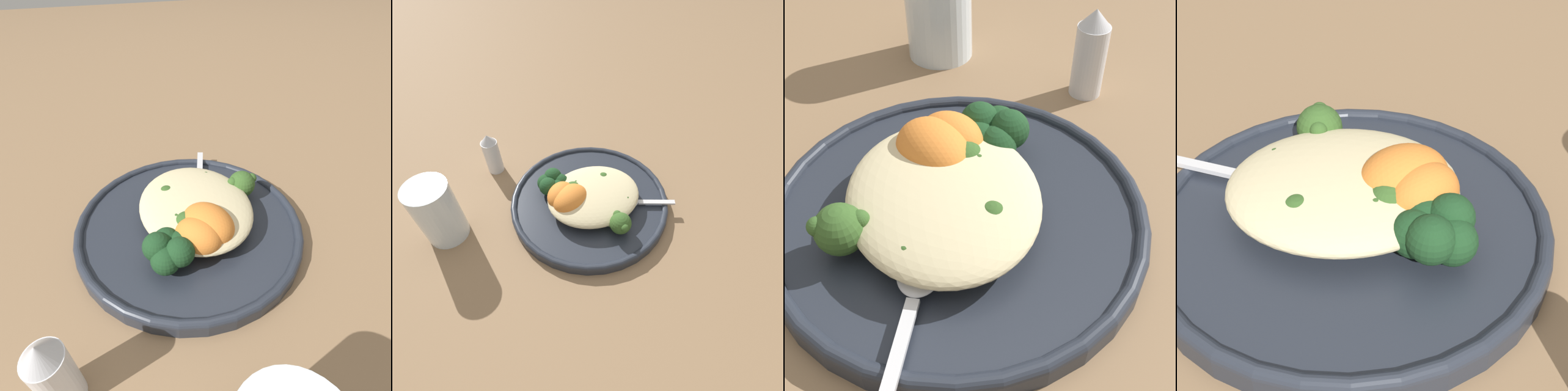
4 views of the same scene
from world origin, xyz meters
The scene contains 14 objects.
ground_plane centered at (0.00, 0.00, 0.00)m, with size 4.00×4.00×0.00m, color #846647.
plate centered at (-0.01, 0.01, 0.01)m, with size 0.30×0.30×0.02m.
quinoa_mound centered at (-0.01, 0.00, 0.04)m, with size 0.17×0.14×0.03m, color beige.
broccoli_stalk_0 centered at (0.00, -0.07, 0.04)m, with size 0.08×0.09×0.04m.
broccoli_stalk_1 centered at (0.01, -0.03, 0.03)m, with size 0.11×0.03×0.03m.
broccoli_stalk_2 centered at (0.01, 0.02, 0.04)m, with size 0.09×0.08×0.03m.
broccoli_stalk_3 centered at (-0.04, 0.02, 0.04)m, with size 0.04×0.08×0.04m.
sweet_potato_chunk_0 centered at (-0.07, 0.02, 0.04)m, with size 0.06×0.05×0.04m, color orange.
sweet_potato_chunk_1 centered at (-0.05, 0.00, 0.05)m, with size 0.07×0.06×0.05m, color orange.
sweet_potato_chunk_2 centered at (-0.07, 0.00, 0.04)m, with size 0.04×0.04×0.03m, color orange.
kale_tuft centered at (-0.07, 0.05, 0.04)m, with size 0.06×0.06×0.04m.
spoon centered at (0.05, -0.03, 0.03)m, with size 0.11×0.06×0.01m.
water_glass centered at (-0.27, 0.04, 0.06)m, with size 0.07×0.07×0.12m, color silver.
salt_shaker centered at (-0.17, 0.17, 0.05)m, with size 0.03×0.03×0.09m.
Camera 2 is at (-0.15, -0.33, 0.46)m, focal length 28.00 mm.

